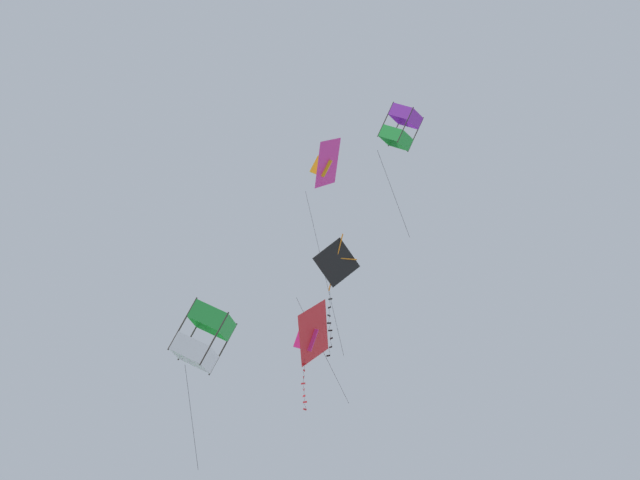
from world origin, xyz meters
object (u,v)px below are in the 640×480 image
Objects in this scene: kite_box_mid_left at (203,337)px; kite_diamond_low_drifter at (336,264)px; kite_delta_far_centre at (312,334)px; kite_box_upper_right at (401,127)px; kite_delta_near_left at (326,163)px.

kite_diamond_low_drifter is at bearing -20.92° from kite_box_mid_left.
kite_box_upper_right reaches higher than kite_delta_far_centre.
kite_box_upper_right is 12.19m from kite_box_mid_left.
kite_delta_far_centre is 3.18m from kite_diamond_low_drifter.
kite_box_upper_right is at bearing -124.38° from kite_delta_far_centre.
kite_delta_near_left reaches higher than kite_diamond_low_drifter.
kite_box_upper_right is 0.79× the size of kite_diamond_low_drifter.
kite_box_mid_left is at bearing 145.93° from kite_box_upper_right.
kite_delta_near_left is at bearing 64.18° from kite_diamond_low_drifter.
kite_diamond_low_drifter reaches higher than kite_box_mid_left.
kite_box_upper_right is at bearing -146.75° from kite_delta_near_left.
kite_box_mid_left is (-4.75, 7.57, -5.43)m from kite_diamond_low_drifter.
kite_diamond_low_drifter is (4.89, 0.15, -4.00)m from kite_box_upper_right.
kite_box_mid_left is (-5.01, 6.60, -2.41)m from kite_delta_far_centre.
kite_box_mid_left is at bearing -156.20° from kite_diamond_low_drifter.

